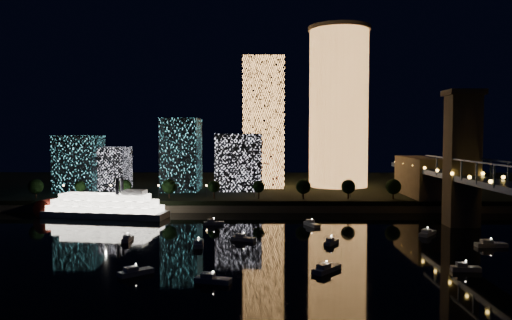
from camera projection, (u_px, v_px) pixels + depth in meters
The scene contains 10 objects.
ground at pixel (294, 259), 134.92m from camera, with size 520.00×520.00×0.00m, color black.
far_bank at pixel (276, 187), 294.56m from camera, with size 420.00×160.00×5.00m, color black.
seawall at pixel (281, 209), 216.73m from camera, with size 420.00×6.00×3.00m, color #6B5E4C.
tower_cylindrical at pixel (338, 107), 273.44m from camera, with size 34.00×34.00×87.14m.
tower_rectangular at pixel (263, 123), 272.20m from camera, with size 22.06×22.06×70.19m, color #FFA451.
midrise_blocks at pixel (158, 161), 256.30m from camera, with size 103.13×28.07×36.92m.
riverboat at pixel (100, 207), 203.42m from camera, with size 55.92×19.98×16.53m.
motorboats at pixel (298, 245), 148.29m from camera, with size 117.38×77.24×2.78m.
esplanade_trees at pixel (223, 187), 222.53m from camera, with size 166.82×6.85×8.93m.
street_lamps at pixel (206, 188), 228.68m from camera, with size 132.70×0.70×5.65m.
Camera 1 is at (-8.79, -133.43, 33.96)m, focal length 35.00 mm.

